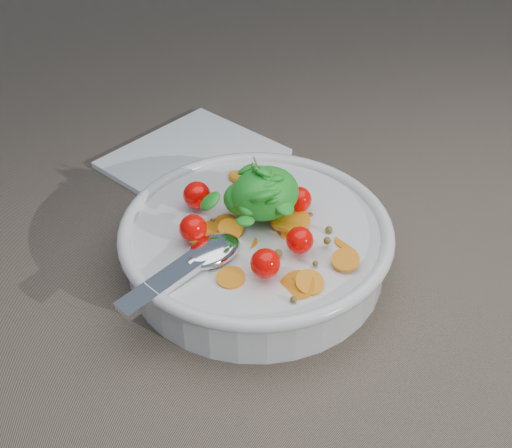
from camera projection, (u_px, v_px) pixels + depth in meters
name	position (u px, v px, depth m)	size (l,w,h in m)	color
ground	(249.00, 246.00, 0.63)	(6.00, 6.00, 0.00)	#7A6957
bowl	(256.00, 242.00, 0.59)	(0.27, 0.25, 0.11)	silver
napkin	(193.00, 158.00, 0.75)	(0.18, 0.16, 0.01)	white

